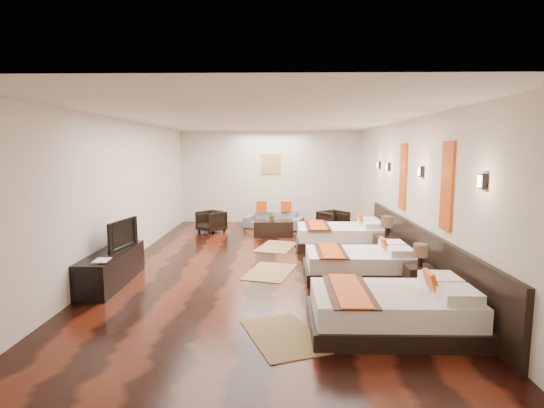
{
  "coord_description": "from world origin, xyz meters",
  "views": [
    {
      "loc": [
        0.31,
        -8.01,
        2.22
      ],
      "look_at": [
        0.12,
        0.62,
        1.1
      ],
      "focal_mm": 27.56,
      "sensor_mm": 36.0,
      "label": 1
    }
  ],
  "objects_px": {
    "bed_mid": "(360,264)",
    "sofa": "(274,220)",
    "tv_console": "(112,268)",
    "armchair_right": "(333,222)",
    "book": "(94,261)",
    "figurine": "(126,233)",
    "bed_far": "(341,236)",
    "table_plant": "(272,216)",
    "coffee_table": "(273,228)",
    "armchair_left": "(211,222)",
    "nightstand_b": "(386,245)",
    "nightstand_a": "(419,277)",
    "tv": "(118,234)",
    "bed_near": "(393,310)"
  },
  "relations": [
    {
      "from": "book",
      "to": "figurine",
      "type": "height_order",
      "value": "figurine"
    },
    {
      "from": "tv_console",
      "to": "armchair_right",
      "type": "bearing_deg",
      "value": 45.91
    },
    {
      "from": "coffee_table",
      "to": "sofa",
      "type": "bearing_deg",
      "value": 90.0
    },
    {
      "from": "nightstand_a",
      "to": "armchair_right",
      "type": "relative_size",
      "value": 1.19
    },
    {
      "from": "book",
      "to": "armchair_right",
      "type": "relative_size",
      "value": 0.44
    },
    {
      "from": "coffee_table",
      "to": "nightstand_b",
      "type": "bearing_deg",
      "value": -45.1
    },
    {
      "from": "bed_far",
      "to": "tv",
      "type": "relative_size",
      "value": 2.3
    },
    {
      "from": "figurine",
      "to": "table_plant",
      "type": "bearing_deg",
      "value": 52.28
    },
    {
      "from": "sofa",
      "to": "table_plant",
      "type": "xyz_separation_m",
      "value": [
        -0.03,
        -1.0,
        0.28
      ]
    },
    {
      "from": "bed_far",
      "to": "armchair_left",
      "type": "bearing_deg",
      "value": 152.31
    },
    {
      "from": "nightstand_b",
      "to": "tv_console",
      "type": "relative_size",
      "value": 0.5
    },
    {
      "from": "nightstand_a",
      "to": "nightstand_b",
      "type": "relative_size",
      "value": 0.88
    },
    {
      "from": "tv_console",
      "to": "book",
      "type": "xyz_separation_m",
      "value": [
        0.0,
        -0.63,
        0.29
      ]
    },
    {
      "from": "nightstand_a",
      "to": "sofa",
      "type": "height_order",
      "value": "nightstand_a"
    },
    {
      "from": "bed_mid",
      "to": "tv",
      "type": "distance_m",
      "value": 4.19
    },
    {
      "from": "nightstand_b",
      "to": "armchair_right",
      "type": "distance_m",
      "value": 2.8
    },
    {
      "from": "armchair_right",
      "to": "coffee_table",
      "type": "relative_size",
      "value": 0.67
    },
    {
      "from": "sofa",
      "to": "figurine",
      "type": "bearing_deg",
      "value": -103.69
    },
    {
      "from": "bed_near",
      "to": "sofa",
      "type": "relative_size",
      "value": 1.21
    },
    {
      "from": "table_plant",
      "to": "tv_console",
      "type": "bearing_deg",
      "value": -122.58
    },
    {
      "from": "nightstand_a",
      "to": "figurine",
      "type": "relative_size",
      "value": 2.24
    },
    {
      "from": "sofa",
      "to": "table_plant",
      "type": "height_order",
      "value": "table_plant"
    },
    {
      "from": "armchair_right",
      "to": "bed_far",
      "type": "bearing_deg",
      "value": -128.14
    },
    {
      "from": "figurine",
      "to": "armchair_right",
      "type": "bearing_deg",
      "value": 40.89
    },
    {
      "from": "nightstand_b",
      "to": "coffee_table",
      "type": "xyz_separation_m",
      "value": [
        -2.34,
        2.34,
        -0.12
      ]
    },
    {
      "from": "armchair_left",
      "to": "armchair_right",
      "type": "bearing_deg",
      "value": 39.36
    },
    {
      "from": "tv",
      "to": "table_plant",
      "type": "bearing_deg",
      "value": -23.79
    },
    {
      "from": "nightstand_a",
      "to": "tv_console",
      "type": "relative_size",
      "value": 0.44
    },
    {
      "from": "coffee_table",
      "to": "bed_mid",
      "type": "bearing_deg",
      "value": -65.78
    },
    {
      "from": "figurine",
      "to": "bed_far",
      "type": "bearing_deg",
      "value": 25.88
    },
    {
      "from": "nightstand_b",
      "to": "sofa",
      "type": "relative_size",
      "value": 0.55
    },
    {
      "from": "bed_far",
      "to": "figurine",
      "type": "height_order",
      "value": "figurine"
    },
    {
      "from": "tv_console",
      "to": "sofa",
      "type": "xyz_separation_m",
      "value": [
        2.61,
        5.03,
        -0.03
      ]
    },
    {
      "from": "tv_console",
      "to": "table_plant",
      "type": "bearing_deg",
      "value": 57.42
    },
    {
      "from": "book",
      "to": "armchair_left",
      "type": "relative_size",
      "value": 0.46
    },
    {
      "from": "nightstand_a",
      "to": "armchair_right",
      "type": "distance_m",
      "value": 4.8
    },
    {
      "from": "tv",
      "to": "figurine",
      "type": "bearing_deg",
      "value": 15.73
    },
    {
      "from": "book",
      "to": "figurine",
      "type": "bearing_deg",
      "value": 90.0
    },
    {
      "from": "bed_mid",
      "to": "sofa",
      "type": "relative_size",
      "value": 1.14
    },
    {
      "from": "armchair_left",
      "to": "tv_console",
      "type": "bearing_deg",
      "value": -60.27
    },
    {
      "from": "bed_mid",
      "to": "sofa",
      "type": "height_order",
      "value": "bed_mid"
    },
    {
      "from": "armchair_left",
      "to": "table_plant",
      "type": "distance_m",
      "value": 1.73
    },
    {
      "from": "sofa",
      "to": "bed_near",
      "type": "bearing_deg",
      "value": -59.42
    },
    {
      "from": "bed_far",
      "to": "figurine",
      "type": "bearing_deg",
      "value": -154.12
    },
    {
      "from": "nightstand_b",
      "to": "coffee_table",
      "type": "relative_size",
      "value": 0.9
    },
    {
      "from": "bed_far",
      "to": "nightstand_a",
      "type": "relative_size",
      "value": 2.53
    },
    {
      "from": "tv_console",
      "to": "armchair_right",
      "type": "height_order",
      "value": "armchair_right"
    },
    {
      "from": "book",
      "to": "bed_far",
      "type": "bearing_deg",
      "value": 38.7
    },
    {
      "from": "nightstand_a",
      "to": "armchair_left",
      "type": "height_order",
      "value": "nightstand_a"
    },
    {
      "from": "figurine",
      "to": "armchair_left",
      "type": "xyz_separation_m",
      "value": [
        0.92,
        3.76,
        -0.44
      ]
    }
  ]
}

